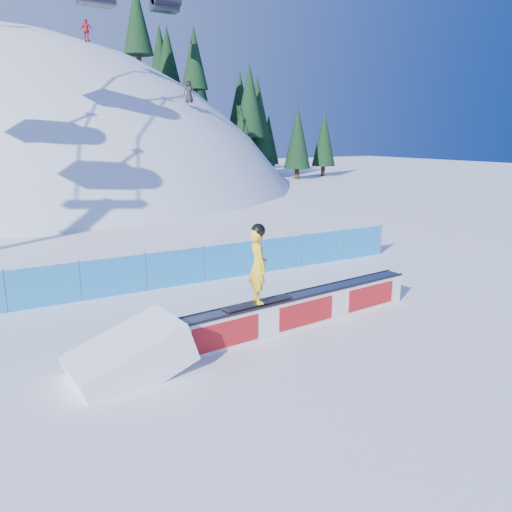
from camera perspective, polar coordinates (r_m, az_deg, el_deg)
ground at (r=11.97m, az=-10.19°, el=-10.32°), size 160.00×160.00×0.00m
snow_hill at (r=57.22m, az=-24.44°, el=-11.14°), size 64.00×64.00×64.00m
treeline at (r=57.62m, az=-2.71°, el=18.72°), size 21.04×11.10×20.46m
safety_fence at (r=15.85m, az=-15.94°, el=-2.31°), size 22.05×0.05×1.30m
rail_box at (r=12.97m, az=5.09°, el=-6.16°), size 7.37×1.16×0.88m
snow_ramp at (r=10.97m, az=-14.13°, el=-12.87°), size 2.60×1.76×1.54m
snowboarder at (r=11.76m, az=0.24°, el=-1.02°), size 1.89×0.74×1.95m
distant_skiers at (r=40.60m, az=-23.10°, el=21.59°), size 17.79×9.11×7.19m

